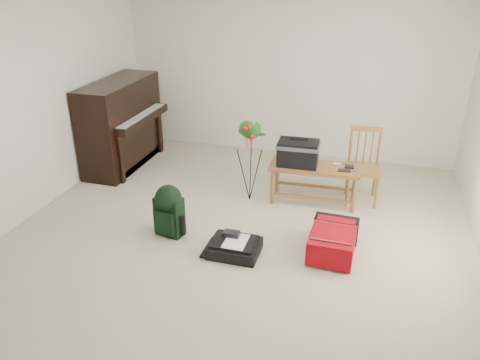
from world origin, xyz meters
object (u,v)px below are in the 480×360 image
(black_duffel, at_px, (234,247))
(flower_stand, at_px, (250,161))
(red_suitcase, at_px, (333,238))
(green_backpack, at_px, (169,208))
(dining_chair, at_px, (364,167))
(piano, at_px, (122,126))
(bench, at_px, (303,157))

(black_duffel, xyz_separation_m, flower_stand, (-0.17, 1.21, 0.46))
(red_suitcase, distance_m, green_backpack, 1.79)
(green_backpack, distance_m, flower_stand, 1.24)
(dining_chair, bearing_deg, green_backpack, -148.85)
(piano, bearing_deg, bench, -8.88)
(red_suitcase, bearing_deg, dining_chair, 82.33)
(dining_chair, distance_m, flower_stand, 1.41)
(piano, relative_size, flower_stand, 1.37)
(black_duffel, relative_size, green_backpack, 0.87)
(flower_stand, bearing_deg, green_backpack, -99.95)
(dining_chair, relative_size, red_suitcase, 1.37)
(dining_chair, bearing_deg, piano, 171.68)
(dining_chair, bearing_deg, bench, -166.91)
(red_suitcase, bearing_deg, black_duffel, -159.33)
(black_duffel, bearing_deg, red_suitcase, 18.80)
(green_backpack, bearing_deg, dining_chair, 46.52)
(piano, xyz_separation_m, dining_chair, (3.43, -0.19, -0.15))
(dining_chair, distance_m, black_duffel, 2.03)
(bench, xyz_separation_m, black_duffel, (-0.46, -1.38, -0.52))
(bench, distance_m, flower_stand, 0.66)
(bench, relative_size, red_suitcase, 1.64)
(flower_stand, bearing_deg, piano, -175.07)
(green_backpack, bearing_deg, flower_stand, 69.55)
(piano, distance_m, green_backpack, 2.21)
(dining_chair, height_order, red_suitcase, dining_chair)
(bench, relative_size, dining_chair, 1.20)
(black_duffel, height_order, flower_stand, flower_stand)
(bench, xyz_separation_m, red_suitcase, (0.51, -1.04, -0.44))
(bench, bearing_deg, green_backpack, -138.54)
(piano, height_order, flower_stand, piano)
(red_suitcase, height_order, green_backpack, green_backpack)
(piano, relative_size, green_backpack, 2.53)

